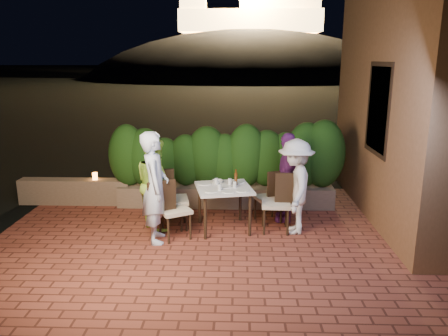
{
  "coord_description": "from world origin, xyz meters",
  "views": [
    {
      "loc": [
        0.44,
        -5.93,
        2.82
      ],
      "look_at": [
        0.21,
        1.13,
        1.05
      ],
      "focal_mm": 35.0,
      "sensor_mm": 36.0,
      "label": 1
    }
  ],
  "objects_px": {
    "beer_bottle": "(236,177)",
    "diner_white": "(295,187)",
    "dining_table": "(224,208)",
    "diner_blue": "(155,187)",
    "chair_right_back": "(268,197)",
    "diner_green": "(156,183)",
    "chair_right_front": "(276,202)",
    "diner_purple": "(287,177)",
    "bowl": "(218,181)",
    "chair_left_front": "(175,209)",
    "chair_left_back": "(173,199)",
    "parapet_lamp": "(95,176)"
  },
  "relations": [
    {
      "from": "bowl",
      "to": "parapet_lamp",
      "type": "bearing_deg",
      "value": 157.7
    },
    {
      "from": "dining_table",
      "to": "beer_bottle",
      "type": "distance_m",
      "value": 0.56
    },
    {
      "from": "bowl",
      "to": "chair_right_back",
      "type": "relative_size",
      "value": 0.2
    },
    {
      "from": "beer_bottle",
      "to": "diner_white",
      "type": "distance_m",
      "value": 1.0
    },
    {
      "from": "chair_right_front",
      "to": "diner_green",
      "type": "relative_size",
      "value": 0.65
    },
    {
      "from": "dining_table",
      "to": "diner_green",
      "type": "distance_m",
      "value": 1.22
    },
    {
      "from": "diner_purple",
      "to": "bowl",
      "type": "bearing_deg",
      "value": -70.47
    },
    {
      "from": "beer_bottle",
      "to": "diner_green",
      "type": "distance_m",
      "value": 1.36
    },
    {
      "from": "diner_blue",
      "to": "chair_right_front",
      "type": "bearing_deg",
      "value": -86.02
    },
    {
      "from": "diner_green",
      "to": "chair_right_front",
      "type": "bearing_deg",
      "value": -122.57
    },
    {
      "from": "dining_table",
      "to": "chair_left_front",
      "type": "distance_m",
      "value": 0.87
    },
    {
      "from": "diner_blue",
      "to": "parapet_lamp",
      "type": "xyz_separation_m",
      "value": [
        -1.54,
        1.77,
        -0.31
      ]
    },
    {
      "from": "diner_blue",
      "to": "chair_left_back",
      "type": "bearing_deg",
      "value": -29.08
    },
    {
      "from": "chair_right_front",
      "to": "chair_right_back",
      "type": "distance_m",
      "value": 0.46
    },
    {
      "from": "dining_table",
      "to": "chair_right_front",
      "type": "bearing_deg",
      "value": -2.8
    },
    {
      "from": "chair_right_front",
      "to": "diner_blue",
      "type": "height_order",
      "value": "diner_blue"
    },
    {
      "from": "chair_right_front",
      "to": "chair_right_back",
      "type": "xyz_separation_m",
      "value": [
        -0.1,
        0.45,
        -0.05
      ]
    },
    {
      "from": "chair_right_back",
      "to": "diner_green",
      "type": "distance_m",
      "value": 1.98
    },
    {
      "from": "chair_right_front",
      "to": "diner_green",
      "type": "height_order",
      "value": "diner_green"
    },
    {
      "from": "chair_right_front",
      "to": "bowl",
      "type": "bearing_deg",
      "value": -14.5
    },
    {
      "from": "bowl",
      "to": "chair_right_front",
      "type": "relative_size",
      "value": 0.18
    },
    {
      "from": "chair_right_front",
      "to": "diner_blue",
      "type": "xyz_separation_m",
      "value": [
        -1.92,
        -0.46,
        0.38
      ]
    },
    {
      "from": "chair_right_front",
      "to": "diner_green",
      "type": "bearing_deg",
      "value": -0.95
    },
    {
      "from": "beer_bottle",
      "to": "chair_right_front",
      "type": "distance_m",
      "value": 0.79
    },
    {
      "from": "chair_left_front",
      "to": "diner_blue",
      "type": "distance_m",
      "value": 0.49
    },
    {
      "from": "beer_bottle",
      "to": "diner_blue",
      "type": "relative_size",
      "value": 0.16
    },
    {
      "from": "chair_left_back",
      "to": "chair_right_front",
      "type": "relative_size",
      "value": 1.03
    },
    {
      "from": "chair_right_front",
      "to": "parapet_lamp",
      "type": "bearing_deg",
      "value": -18.63
    },
    {
      "from": "beer_bottle",
      "to": "diner_green",
      "type": "bearing_deg",
      "value": -177.66
    },
    {
      "from": "chair_left_front",
      "to": "chair_right_back",
      "type": "height_order",
      "value": "chair_left_front"
    },
    {
      "from": "diner_purple",
      "to": "diner_green",
      "type": "bearing_deg",
      "value": -70.81
    },
    {
      "from": "chair_left_back",
      "to": "parapet_lamp",
      "type": "height_order",
      "value": "chair_left_back"
    },
    {
      "from": "dining_table",
      "to": "parapet_lamp",
      "type": "xyz_separation_m",
      "value": [
        -2.59,
        1.27,
        0.2
      ]
    },
    {
      "from": "dining_table",
      "to": "parapet_lamp",
      "type": "height_order",
      "value": "dining_table"
    },
    {
      "from": "diner_blue",
      "to": "diner_green",
      "type": "distance_m",
      "value": 0.59
    },
    {
      "from": "diner_white",
      "to": "parapet_lamp",
      "type": "bearing_deg",
      "value": -104.82
    },
    {
      "from": "beer_bottle",
      "to": "bowl",
      "type": "relative_size",
      "value": 1.5
    },
    {
      "from": "beer_bottle",
      "to": "diner_white",
      "type": "relative_size",
      "value": 0.17
    },
    {
      "from": "diner_white",
      "to": "diner_purple",
      "type": "height_order",
      "value": "diner_purple"
    },
    {
      "from": "bowl",
      "to": "parapet_lamp",
      "type": "height_order",
      "value": "bowl"
    },
    {
      "from": "chair_left_front",
      "to": "diner_green",
      "type": "xyz_separation_m",
      "value": [
        -0.38,
        0.45,
        0.29
      ]
    },
    {
      "from": "beer_bottle",
      "to": "diner_blue",
      "type": "xyz_separation_m",
      "value": [
        -1.25,
        -0.62,
        -0.0
      ]
    },
    {
      "from": "diner_purple",
      "to": "dining_table",
      "type": "bearing_deg",
      "value": -57.63
    },
    {
      "from": "chair_right_front",
      "to": "diner_purple",
      "type": "bearing_deg",
      "value": -111.96
    },
    {
      "from": "chair_left_front",
      "to": "chair_left_back",
      "type": "relative_size",
      "value": 0.94
    },
    {
      "from": "dining_table",
      "to": "diner_blue",
      "type": "distance_m",
      "value": 1.27
    },
    {
      "from": "dining_table",
      "to": "diner_blue",
      "type": "xyz_separation_m",
      "value": [
        -1.05,
        -0.5,
        0.51
      ]
    },
    {
      "from": "diner_green",
      "to": "diner_purple",
      "type": "distance_m",
      "value": 2.3
    },
    {
      "from": "dining_table",
      "to": "chair_left_front",
      "type": "height_order",
      "value": "chair_left_front"
    },
    {
      "from": "dining_table",
      "to": "chair_right_front",
      "type": "distance_m",
      "value": 0.88
    }
  ]
}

